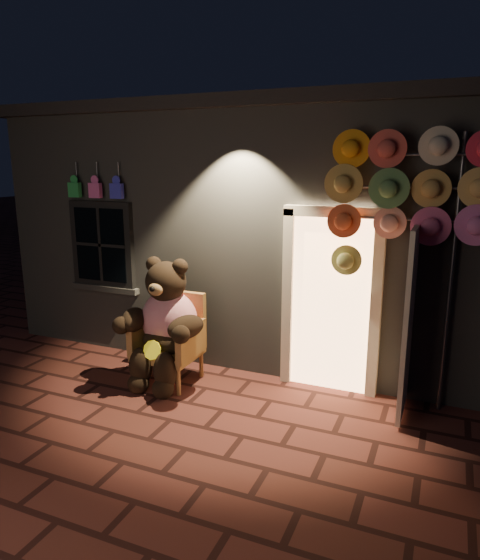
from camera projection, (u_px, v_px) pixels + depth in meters
The scene contains 5 objects.
ground at pixel (170, 420), 5.30m from camera, with size 60.00×60.00×0.00m, color #592822.
shop_building at pixel (288, 219), 8.47m from camera, with size 7.30×5.95×3.51m.
wicker_armchair at pixel (172, 337), 6.20m from camera, with size 0.76×0.69×1.09m.
teddy_bear at pixel (165, 324), 6.03m from camera, with size 1.15×0.89×1.59m.
hat_rack at pixel (407, 196), 5.10m from camera, with size 1.69×0.22×2.99m.
Camera 1 is at (2.56, -4.14, 2.67)m, focal length 32.00 mm.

